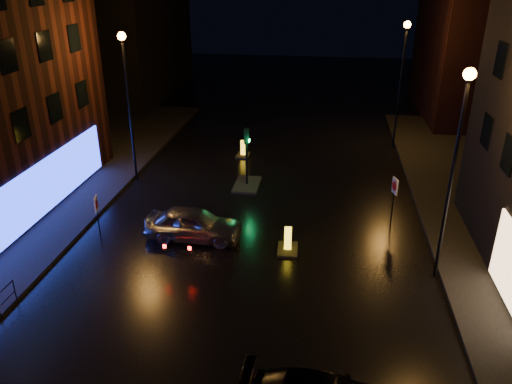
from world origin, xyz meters
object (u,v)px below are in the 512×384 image
traffic_signal (247,177)px  road_sign_left (97,208)px  road_sign_right (394,190)px  bollard_far (243,153)px  bollard_near (288,246)px  silver_hatchback (194,224)px

traffic_signal → road_sign_left: (-5.71, -7.02, 1.09)m
road_sign_right → bollard_far: bearing=-60.2°
bollard_near → road_sign_left: 8.73m
silver_hatchback → road_sign_right: (9.14, 2.86, 1.02)m
bollard_near → bollard_far: bollard_near is taller
road_sign_left → silver_hatchback: bearing=-5.1°
traffic_signal → road_sign_left: 9.12m
traffic_signal → bollard_far: (-1.04, 4.82, -0.27)m
silver_hatchback → bollard_far: size_ratio=3.53×
traffic_signal → bollard_near: 7.46m
bollard_far → road_sign_left: size_ratio=0.58×
traffic_signal → road_sign_right: 8.56m
bollard_near → road_sign_right: (4.78, 3.34, 1.52)m
silver_hatchback → bollard_far: (0.40, 11.19, -0.51)m
bollard_far → silver_hatchback: bearing=-90.7°
traffic_signal → bollard_near: (2.92, -6.86, -0.25)m
traffic_signal → silver_hatchback: bearing=-102.7°
bollard_far → road_sign_left: road_sign_left is taller
traffic_signal → silver_hatchback: traffic_signal is taller
bollard_near → bollard_far: size_ratio=1.10×
traffic_signal → silver_hatchback: size_ratio=0.79×
bollard_near → road_sign_right: 6.02m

